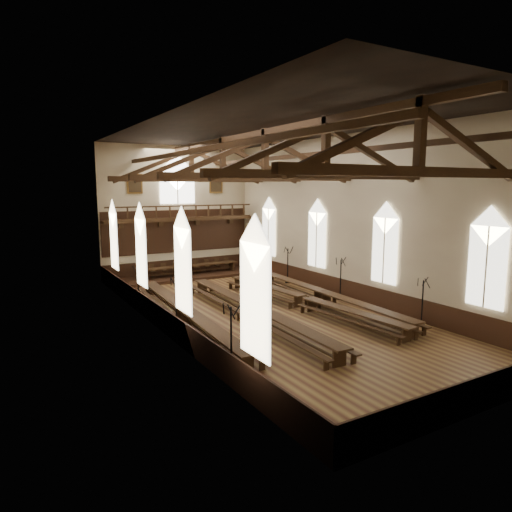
# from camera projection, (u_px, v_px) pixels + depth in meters

# --- Properties ---
(ground) EXTENTS (26.00, 26.00, 0.00)m
(ground) POSITION_uv_depth(u_px,v_px,m) (265.00, 313.00, 25.21)
(ground) COLOR brown
(ground) RESTS_ON ground
(room_walls) EXTENTS (26.00, 26.00, 26.00)m
(room_walls) POSITION_uv_depth(u_px,v_px,m) (265.00, 195.00, 24.23)
(room_walls) COLOR beige
(room_walls) RESTS_ON ground
(wainscot_band) EXTENTS (12.00, 26.00, 1.20)m
(wainscot_band) POSITION_uv_depth(u_px,v_px,m) (265.00, 302.00, 25.11)
(wainscot_band) COLOR #321A0F
(wainscot_band) RESTS_ON ground
(side_windows) EXTENTS (11.85, 19.80, 4.50)m
(side_windows) POSITION_uv_depth(u_px,v_px,m) (265.00, 246.00, 24.64)
(side_windows) COLOR white
(side_windows) RESTS_ON room_walls
(end_window) EXTENTS (2.80, 0.12, 3.80)m
(end_window) POSITION_uv_depth(u_px,v_px,m) (177.00, 182.00, 35.10)
(end_window) COLOR white
(end_window) RESTS_ON room_walls
(minstrels_gallery) EXTENTS (11.80, 1.24, 3.70)m
(minstrels_gallery) POSITION_uv_depth(u_px,v_px,m) (179.00, 225.00, 35.40)
(minstrels_gallery) COLOR #3D2813
(minstrels_gallery) RESTS_ON room_walls
(portraits) EXTENTS (7.75, 0.09, 1.45)m
(portraits) POSITION_uv_depth(u_px,v_px,m) (177.00, 184.00, 35.12)
(portraits) COLOR brown
(portraits) RESTS_ON room_walls
(roof_trusses) EXTENTS (11.70, 25.70, 2.80)m
(roof_trusses) POSITION_uv_depth(u_px,v_px,m) (265.00, 161.00, 23.97)
(roof_trusses) COLOR #3D2813
(roof_trusses) RESTS_ON room_walls
(refectory_row_a) EXTENTS (2.02, 14.86, 0.79)m
(refectory_row_a) POSITION_uv_depth(u_px,v_px,m) (186.00, 312.00, 23.13)
(refectory_row_a) COLOR #3D2813
(refectory_row_a) RESTS_ON ground
(refectory_row_b) EXTENTS (1.91, 14.98, 0.81)m
(refectory_row_b) POSITION_uv_depth(u_px,v_px,m) (253.00, 309.00, 23.72)
(refectory_row_b) COLOR #3D2813
(refectory_row_b) RESTS_ON ground
(refectory_row_c) EXTENTS (2.10, 14.46, 0.75)m
(refectory_row_c) POSITION_uv_depth(u_px,v_px,m) (304.00, 300.00, 25.82)
(refectory_row_c) COLOR #3D2813
(refectory_row_c) RESTS_ON ground
(refectory_row_d) EXTENTS (1.90, 14.82, 0.79)m
(refectory_row_d) POSITION_uv_depth(u_px,v_px,m) (323.00, 294.00, 27.10)
(refectory_row_d) COLOR #3D2813
(refectory_row_d) RESTS_ON ground
(dais) EXTENTS (11.40, 3.10, 0.21)m
(dais) POSITION_uv_depth(u_px,v_px,m) (190.00, 276.00, 35.04)
(dais) COLOR #321A0F
(dais) RESTS_ON ground
(high_table) EXTENTS (7.90, 1.08, 0.74)m
(high_table) POSITION_uv_depth(u_px,v_px,m) (190.00, 267.00, 34.93)
(high_table) COLOR #3D2813
(high_table) RESTS_ON dais
(high_chairs) EXTENTS (7.64, 0.45, 0.92)m
(high_chairs) POSITION_uv_depth(u_px,v_px,m) (186.00, 267.00, 35.60)
(high_chairs) COLOR #3D2813
(high_chairs) RESTS_ON dais
(candelabrum_left_near) EXTENTS (0.77, 0.86, 2.79)m
(candelabrum_left_near) POSITION_uv_depth(u_px,v_px,m) (231.00, 355.00, 16.58)
(candelabrum_left_near) COLOR black
(candelabrum_left_near) RESTS_ON ground
(candelabrum_left_mid) EXTENTS (0.78, 0.86, 2.80)m
(candelabrum_left_mid) POSITION_uv_depth(u_px,v_px,m) (176.00, 317.00, 21.32)
(candelabrum_left_mid) COLOR black
(candelabrum_left_mid) RESTS_ON ground
(candelabrum_left_far) EXTENTS (0.70, 0.72, 2.40)m
(candelabrum_left_far) POSITION_uv_depth(u_px,v_px,m) (139.00, 293.00, 26.59)
(candelabrum_left_far) COLOR black
(candelabrum_left_far) RESTS_ON ground
(candelabrum_right_near) EXTENTS (0.74, 0.70, 2.44)m
(candelabrum_right_near) POSITION_uv_depth(u_px,v_px,m) (422.00, 311.00, 22.78)
(candelabrum_right_near) COLOR black
(candelabrum_right_near) RESTS_ON ground
(candelabrum_right_mid) EXTENTS (0.79, 0.77, 2.64)m
(candelabrum_right_mid) POSITION_uv_depth(u_px,v_px,m) (340.00, 287.00, 27.99)
(candelabrum_right_mid) COLOR black
(candelabrum_right_mid) RESTS_ON ground
(candelabrum_right_far) EXTENTS (0.77, 0.80, 2.65)m
(candelabrum_right_far) POSITION_uv_depth(u_px,v_px,m) (288.00, 272.00, 32.86)
(candelabrum_right_far) COLOR black
(candelabrum_right_far) RESTS_ON ground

